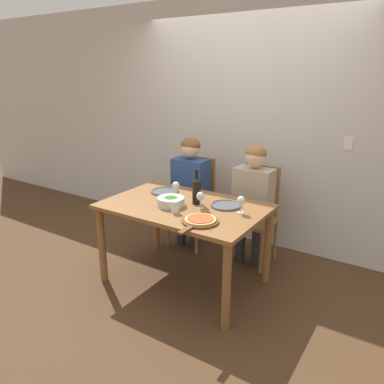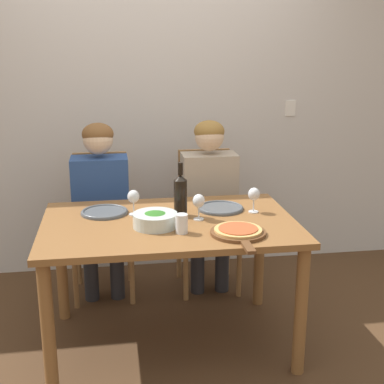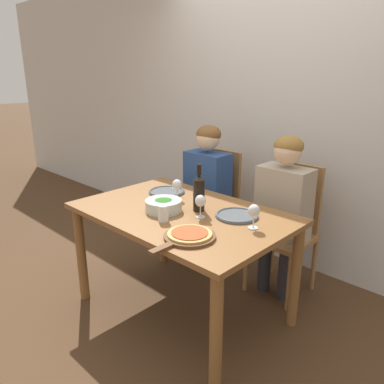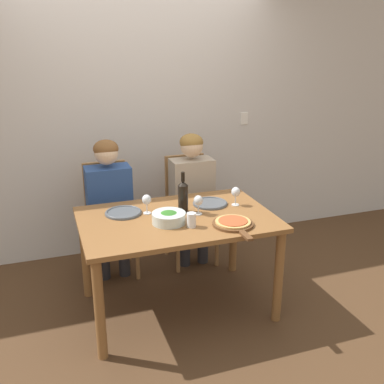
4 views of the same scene
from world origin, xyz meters
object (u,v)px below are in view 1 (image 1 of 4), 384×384
Objects in this scene: wine_bottle at (197,190)px; pizza_on_board at (200,221)px; wine_glass_left at (176,186)px; wine_glass_right at (241,201)px; wine_glass_centre at (201,197)px; person_woman at (190,183)px; chair_right at (256,211)px; broccoli_bowl at (171,201)px; chair_left at (195,198)px; dinner_plate_right at (226,205)px; dinner_plate_left at (165,191)px; person_man at (253,194)px; water_tumbler at (175,207)px.

wine_bottle is 0.46m from pizza_on_board.
wine_glass_left is (-0.53, 0.42, 0.09)m from pizza_on_board.
wine_bottle is 0.73× the size of pizza_on_board.
wine_glass_right and wine_glass_centre have the same top height.
person_woman is 8.20× the size of wine_glass_right.
broccoli_bowl is at bearing -116.68° from chair_right.
chair_left is 2.30× the size of pizza_on_board.
chair_left is 1.00m from dinner_plate_right.
dinner_plate_left is 0.85m from pizza_on_board.
wine_glass_left reaches higher than dinner_plate_right.
person_woman is at bearing 129.46° from wine_glass_centre.
wine_glass_centre is at bearing -20.15° from dinner_plate_left.
person_woman reaches higher than wine_glass_left.
wine_bottle is at bearing 125.42° from pizza_on_board.
broccoli_bowl is at bearing -164.14° from wine_glass_right.
person_man is at bearing 74.47° from wine_glass_centre.
person_woman reaches higher than dinner_plate_right.
dinner_plate_right is 0.53m from wine_glass_left.
wine_bottle is (0.47, -0.72, 0.37)m from chair_left.
person_woman is at bearing 110.31° from wine_glass_left.
dinner_plate_left is 1.84× the size of wine_glass_right.
chair_left is at bearing 92.83° from dinner_plate_left.
chair_right is at bearing 68.48° from wine_bottle.
wine_bottle is at bearing -115.22° from person_man.
person_woman is at bearing 180.00° from person_man.
chair_left is at bearing 171.16° from person_man.
person_woman is 2.86× the size of pizza_on_board.
wine_glass_centre is (-0.19, -0.68, 0.13)m from person_man.
broccoli_bowl is 1.62× the size of wine_glass_left.
wine_glass_centre is at bearing -54.90° from chair_left.
person_man is at bearing 59.94° from broccoli_bowl.
wine_bottle is at bearing -179.87° from wine_glass_right.
dinner_plate_right is at bearing -41.13° from chair_left.
broccoli_bowl is at bearing -148.69° from dinner_plate_right.
wine_glass_right is at bearing -33.45° from person_woman.
wine_glass_right reaches higher than dinner_plate_right.
person_man reaches higher than chair_right.
wine_glass_right is (0.91, -0.60, 0.13)m from person_woman.
wine_glass_left is at bearing 158.74° from wine_glass_centre.
broccoli_bowl is at bearing 137.30° from water_tumbler.
pizza_on_board is (-0.02, -0.96, 0.04)m from person_man.
chair_left is at bearing 123.20° from wine_bottle.
person_man is at bearing 86.94° from dinner_plate_right.
chair_right reaches higher than pizza_on_board.
wine_glass_centre is at bearing 120.55° from pizza_on_board.
wine_glass_right reaches higher than dinner_plate_left.
wine_glass_centre reaches higher than broccoli_bowl.
person_man is 5.05× the size of broccoli_bowl.
person_man reaches higher than wine_glass_centre.
chair_left is 3.60× the size of dinner_plate_right.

